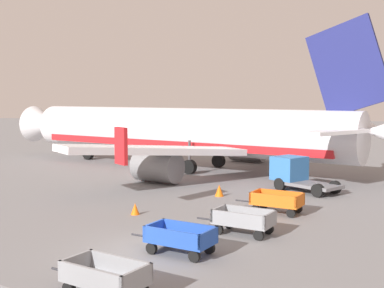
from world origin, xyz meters
name	(u,v)px	position (x,y,z in m)	size (l,w,h in m)	color
ground_plane	(144,251)	(0.00, 0.00, 0.00)	(220.00, 220.00, 0.00)	slate
airplane	(189,132)	(-2.42, 22.04, 3.05)	(35.94, 29.38, 11.34)	silver
baggage_cart_second_in_row	(105,277)	(0.12, -4.53, 0.60)	(3.56, 2.25, 1.07)	gray
baggage_cart_third_in_row	(180,238)	(1.47, -0.09, 0.60)	(3.59, 2.17, 1.07)	#234CB2
baggage_cart_fourth_in_row	(243,220)	(3.58, 3.11, 0.60)	(3.59, 2.15, 1.07)	gray
baggage_cart_far_end	(277,201)	(4.92, 7.39, 0.60)	(3.60, 2.13, 1.07)	orange
service_truck_beside_carts	(295,173)	(5.94, 14.15, 1.10)	(4.58, 4.25, 2.10)	slate
traffic_cone_near_plane	(135,209)	(-2.09, 5.76, 0.29)	(0.45, 0.45, 0.59)	orange
traffic_cone_mid_apron	(219,190)	(1.47, 11.21, 0.35)	(0.53, 0.53, 0.70)	orange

